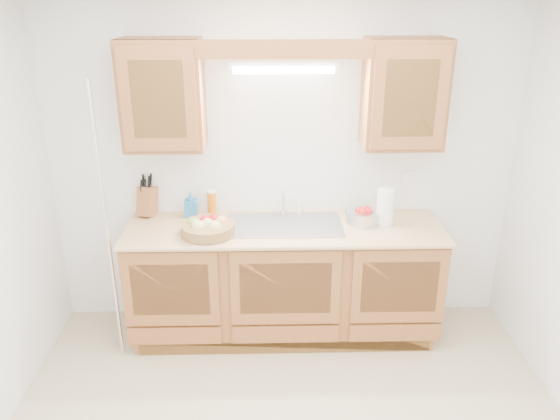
{
  "coord_description": "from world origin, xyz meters",
  "views": [
    {
      "loc": [
        -0.12,
        -2.44,
        2.49
      ],
      "look_at": [
        -0.04,
        0.85,
        1.16
      ],
      "focal_mm": 35.0,
      "sensor_mm": 36.0,
      "label": 1
    }
  ],
  "objects_px": {
    "paper_towel": "(385,207)",
    "apple_bowl": "(363,216)",
    "fruit_basket": "(208,227)",
    "knife_block": "(147,200)"
  },
  "relations": [
    {
      "from": "paper_towel",
      "to": "apple_bowl",
      "type": "height_order",
      "value": "paper_towel"
    },
    {
      "from": "fruit_basket",
      "to": "apple_bowl",
      "type": "bearing_deg",
      "value": 8.8
    },
    {
      "from": "paper_towel",
      "to": "knife_block",
      "type": "bearing_deg",
      "value": 173.26
    },
    {
      "from": "knife_block",
      "to": "paper_towel",
      "type": "distance_m",
      "value": 1.78
    },
    {
      "from": "fruit_basket",
      "to": "knife_block",
      "type": "bearing_deg",
      "value": 143.19
    },
    {
      "from": "fruit_basket",
      "to": "apple_bowl",
      "type": "height_order",
      "value": "apple_bowl"
    },
    {
      "from": "knife_block",
      "to": "apple_bowl",
      "type": "relative_size",
      "value": 1.07
    },
    {
      "from": "fruit_basket",
      "to": "apple_bowl",
      "type": "relative_size",
      "value": 1.59
    },
    {
      "from": "knife_block",
      "to": "paper_towel",
      "type": "relative_size",
      "value": 1.03
    },
    {
      "from": "fruit_basket",
      "to": "paper_towel",
      "type": "relative_size",
      "value": 1.53
    }
  ]
}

